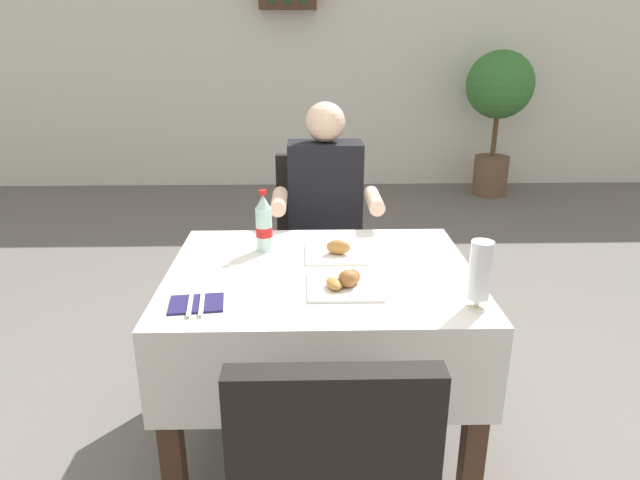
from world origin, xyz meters
The scene contains 11 objects.
ground_plane centered at (0.00, 0.00, 0.00)m, with size 11.00×11.00×0.00m, color #66605B.
back_wall centered at (0.00, 4.38, 1.39)m, with size 11.00×0.12×2.78m, color silver.
main_dining_table centered at (-0.08, 0.16, 0.57)m, with size 1.11×0.90×0.74m.
chair_far_diner_seat centered at (-0.08, 1.00, 0.55)m, with size 0.44×0.50×0.97m.
seated_diner_far centered at (-0.03, 0.90, 0.71)m, with size 0.50×0.46×1.26m.
plate_near_camera centered at (0.00, 0.01, 0.76)m, with size 0.25×0.25×0.07m.
plate_far_diner centered at (-0.01, 0.32, 0.76)m, with size 0.24×0.24×0.07m.
beer_glass_left centered at (0.40, -0.15, 0.86)m, with size 0.07×0.07×0.22m.
cola_bottle_primary centered at (-0.29, 0.37, 0.85)m, with size 0.07×0.07×0.25m.
napkin_cutlery_set centered at (-0.48, -0.11, 0.75)m, with size 0.18×0.19×0.01m.
potted_plant_corner centered at (1.77, 3.87, 0.97)m, with size 0.65×0.65×1.43m.
Camera 1 is at (-0.12, -1.72, 1.55)m, focal length 31.42 mm.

